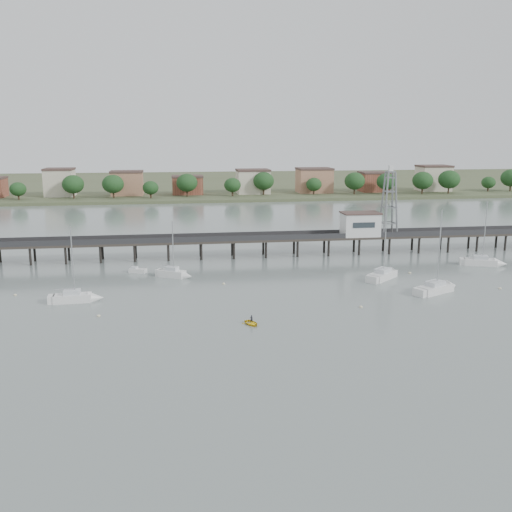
{
  "coord_description": "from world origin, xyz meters",
  "views": [
    {
      "loc": [
        -15.85,
        -60.66,
        26.26
      ],
      "look_at": [
        -1.03,
        42.0,
        4.0
      ],
      "focal_mm": 40.0,
      "sensor_mm": 36.0,
      "label": 1
    }
  ],
  "objects_px": {
    "sailboat_d": "(441,288)",
    "sailboat_a": "(80,298)",
    "pier": "(249,240)",
    "sailboat_c": "(386,274)",
    "lattice_tower": "(389,204)",
    "sailboat_b": "(176,274)",
    "white_tender": "(137,271)",
    "sailboat_e": "(487,262)",
    "yellow_dinghy": "(251,324)"
  },
  "relations": [
    {
      "from": "sailboat_d",
      "to": "sailboat_a",
      "type": "bearing_deg",
      "value": 151.1
    },
    {
      "from": "pier",
      "to": "sailboat_c",
      "type": "relative_size",
      "value": 10.11
    },
    {
      "from": "lattice_tower",
      "to": "sailboat_d",
      "type": "relative_size",
      "value": 1.04
    },
    {
      "from": "sailboat_b",
      "to": "white_tender",
      "type": "distance_m",
      "value": 9.01
    },
    {
      "from": "pier",
      "to": "sailboat_e",
      "type": "relative_size",
      "value": 10.85
    },
    {
      "from": "sailboat_e",
      "to": "yellow_dinghy",
      "type": "distance_m",
      "value": 60.31
    },
    {
      "from": "sailboat_a",
      "to": "sailboat_d",
      "type": "xyz_separation_m",
      "value": [
        59.84,
        -2.49,
        -0.01
      ]
    },
    {
      "from": "sailboat_c",
      "to": "sailboat_e",
      "type": "bearing_deg",
      "value": -25.82
    },
    {
      "from": "white_tender",
      "to": "sailboat_a",
      "type": "bearing_deg",
      "value": -90.05
    },
    {
      "from": "sailboat_c",
      "to": "sailboat_e",
      "type": "distance_m",
      "value": 24.84
    },
    {
      "from": "sailboat_a",
      "to": "sailboat_b",
      "type": "distance_m",
      "value": 20.5
    },
    {
      "from": "sailboat_c",
      "to": "sailboat_d",
      "type": "relative_size",
      "value": 0.99
    },
    {
      "from": "sailboat_c",
      "to": "sailboat_d",
      "type": "xyz_separation_m",
      "value": [
        5.66,
        -10.5,
        -0.0
      ]
    },
    {
      "from": "lattice_tower",
      "to": "white_tender",
      "type": "height_order",
      "value": "lattice_tower"
    },
    {
      "from": "pier",
      "to": "sailboat_e",
      "type": "xyz_separation_m",
      "value": [
        46.97,
        -15.38,
        -3.16
      ]
    },
    {
      "from": "white_tender",
      "to": "yellow_dinghy",
      "type": "distance_m",
      "value": 37.98
    },
    {
      "from": "sailboat_e",
      "to": "white_tender",
      "type": "height_order",
      "value": "sailboat_e"
    },
    {
      "from": "white_tender",
      "to": "yellow_dinghy",
      "type": "bearing_deg",
      "value": -39.29
    },
    {
      "from": "sailboat_c",
      "to": "sailboat_d",
      "type": "distance_m",
      "value": 11.93
    },
    {
      "from": "sailboat_e",
      "to": "pier",
      "type": "bearing_deg",
      "value": -177.65
    },
    {
      "from": "lattice_tower",
      "to": "pier",
      "type": "bearing_deg",
      "value": -180.0
    },
    {
      "from": "lattice_tower",
      "to": "sailboat_a",
      "type": "height_order",
      "value": "lattice_tower"
    },
    {
      "from": "sailboat_d",
      "to": "yellow_dinghy",
      "type": "height_order",
      "value": "sailboat_d"
    },
    {
      "from": "sailboat_e",
      "to": "sailboat_d",
      "type": "relative_size",
      "value": 0.93
    },
    {
      "from": "sailboat_a",
      "to": "sailboat_b",
      "type": "relative_size",
      "value": 1.15
    },
    {
      "from": "pier",
      "to": "sailboat_a",
      "type": "distance_m",
      "value": 43.36
    },
    {
      "from": "sailboat_a",
      "to": "pier",
      "type": "bearing_deg",
      "value": 40.28
    },
    {
      "from": "sailboat_a",
      "to": "sailboat_d",
      "type": "relative_size",
      "value": 0.86
    },
    {
      "from": "yellow_dinghy",
      "to": "sailboat_d",
      "type": "bearing_deg",
      "value": -2.56
    },
    {
      "from": "pier",
      "to": "lattice_tower",
      "type": "distance_m",
      "value": 32.34
    },
    {
      "from": "sailboat_a",
      "to": "sailboat_c",
      "type": "bearing_deg",
      "value": 4.78
    },
    {
      "from": "sailboat_c",
      "to": "pier",
      "type": "bearing_deg",
      "value": 95.09
    },
    {
      "from": "white_tender",
      "to": "pier",
      "type": "bearing_deg",
      "value": 48.98
    },
    {
      "from": "sailboat_a",
      "to": "yellow_dinghy",
      "type": "bearing_deg",
      "value": -33.99
    },
    {
      "from": "sailboat_c",
      "to": "yellow_dinghy",
      "type": "xyz_separation_m",
      "value": [
        -28.59,
        -23.0,
        -0.63
      ]
    },
    {
      "from": "lattice_tower",
      "to": "white_tender",
      "type": "relative_size",
      "value": 4.32
    },
    {
      "from": "sailboat_a",
      "to": "sailboat_b",
      "type": "height_order",
      "value": "sailboat_a"
    },
    {
      "from": "sailboat_a",
      "to": "sailboat_b",
      "type": "xyz_separation_m",
      "value": [
        15.36,
        13.58,
        0.01
      ]
    },
    {
      "from": "pier",
      "to": "sailboat_b",
      "type": "distance_m",
      "value": 22.99
    },
    {
      "from": "yellow_dinghy",
      "to": "sailboat_a",
      "type": "bearing_deg",
      "value": 127.02
    },
    {
      "from": "sailboat_d",
      "to": "sailboat_e",
      "type": "bearing_deg",
      "value": 16.56
    },
    {
      "from": "sailboat_e",
      "to": "yellow_dinghy",
      "type": "bearing_deg",
      "value": -130.12
    },
    {
      "from": "pier",
      "to": "sailboat_d",
      "type": "relative_size",
      "value": 10.05
    },
    {
      "from": "sailboat_d",
      "to": "white_tender",
      "type": "height_order",
      "value": "sailboat_d"
    },
    {
      "from": "sailboat_e",
      "to": "sailboat_d",
      "type": "bearing_deg",
      "value": -116.44
    },
    {
      "from": "pier",
      "to": "sailboat_e",
      "type": "distance_m",
      "value": 49.53
    },
    {
      "from": "white_tender",
      "to": "yellow_dinghy",
      "type": "height_order",
      "value": "yellow_dinghy"
    },
    {
      "from": "lattice_tower",
      "to": "sailboat_d",
      "type": "height_order",
      "value": "lattice_tower"
    },
    {
      "from": "sailboat_c",
      "to": "white_tender",
      "type": "xyz_separation_m",
      "value": [
        -46.3,
        10.6,
        -0.24
      ]
    },
    {
      "from": "lattice_tower",
      "to": "sailboat_a",
      "type": "relative_size",
      "value": 1.21
    }
  ]
}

